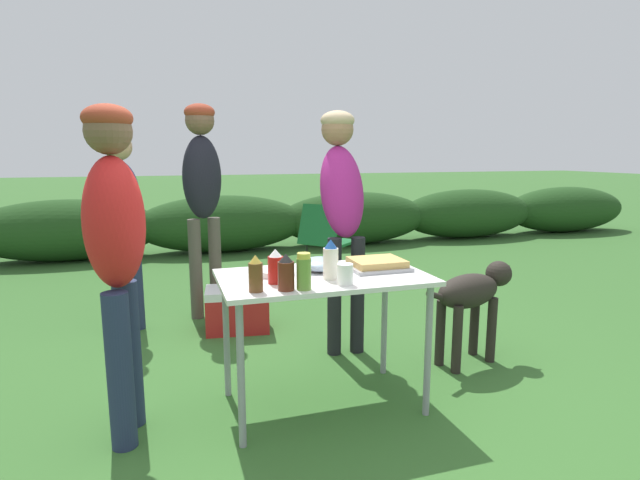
{
  "coord_description": "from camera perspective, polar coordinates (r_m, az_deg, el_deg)",
  "views": [
    {
      "loc": [
        -0.8,
        -2.45,
        1.38
      ],
      "look_at": [
        0.05,
        0.22,
        0.89
      ],
      "focal_mm": 28.0,
      "sensor_mm": 36.0,
      "label": 1
    }
  ],
  "objects": [
    {
      "name": "food_tray",
      "position": [
        2.81,
        6.51,
        -2.76
      ],
      "size": [
        0.32,
        0.28,
        0.06
      ],
      "color": "#9E9EA3",
      "rests_on": "folding_table"
    },
    {
      "name": "mixing_bowl",
      "position": [
        2.75,
        -0.01,
        -2.76
      ],
      "size": [
        0.23,
        0.23,
        0.07
      ],
      "primitive_type": "ellipsoid",
      "color": "#99B2CC",
      "rests_on": "folding_table"
    },
    {
      "name": "relish_jar",
      "position": [
        2.36,
        -1.86,
        -3.65
      ],
      "size": [
        0.07,
        0.07,
        0.18
      ],
      "color": "olive",
      "rests_on": "folding_table"
    },
    {
      "name": "ketchup_bottle",
      "position": [
        2.49,
        -5.11,
        -3.09
      ],
      "size": [
        0.08,
        0.08,
        0.17
      ],
      "color": "red",
      "rests_on": "folding_table"
    },
    {
      "name": "dog",
      "position": [
        3.44,
        17.06,
        -6.06
      ],
      "size": [
        0.78,
        0.34,
        0.66
      ],
      "rotation": [
        0.0,
        0.0,
        -1.31
      ],
      "color": "#28231E",
      "rests_on": "ground"
    },
    {
      "name": "cooler_box",
      "position": [
        4.01,
        -9.43,
        -7.79
      ],
      "size": [
        0.52,
        0.38,
        0.34
      ],
      "rotation": [
        0.0,
        0.0,
        6.15
      ],
      "color": "#B21E1E",
      "rests_on": "ground"
    },
    {
      "name": "mayo_bottle",
      "position": [
        2.56,
        1.23,
        -2.33
      ],
      "size": [
        0.08,
        0.08,
        0.21
      ],
      "color": "silver",
      "rests_on": "folding_table"
    },
    {
      "name": "beer_bottle",
      "position": [
        2.35,
        -7.37,
        -3.9
      ],
      "size": [
        0.07,
        0.07,
        0.18
      ],
      "color": "brown",
      "rests_on": "folding_table"
    },
    {
      "name": "standing_person_in_dark_puffer",
      "position": [
        3.46,
        2.48,
        5.13
      ],
      "size": [
        0.33,
        0.48,
        1.67
      ],
      "rotation": [
        0.0,
        0.0,
        -0.07
      ],
      "color": "black",
      "rests_on": "ground"
    },
    {
      "name": "standing_person_in_gray_fleece",
      "position": [
        4.24,
        -13.31,
        6.38
      ],
      "size": [
        0.39,
        0.34,
        1.77
      ],
      "rotation": [
        0.0,
        0.0,
        0.37
      ],
      "color": "#4C473D",
      "rests_on": "ground"
    },
    {
      "name": "folding_table",
      "position": [
        2.68,
        0.38,
        -5.62
      ],
      "size": [
        1.1,
        0.64,
        0.74
      ],
      "color": "silver",
      "rests_on": "ground"
    },
    {
      "name": "shrub_hedge",
      "position": [
        7.17,
        -11.07,
        1.85
      ],
      "size": [
        14.4,
        0.9,
        0.79
      ],
      "color": "#1E4219",
      "rests_on": "ground"
    },
    {
      "name": "standing_person_with_beanie",
      "position": [
        2.5,
        -22.29,
        -0.01
      ],
      "size": [
        0.32,
        0.41,
        1.6
      ],
      "rotation": [
        0.0,
        0.0,
        1.43
      ],
      "color": "#232D4C",
      "rests_on": "ground"
    },
    {
      "name": "plate_stack",
      "position": [
        2.67,
        -5.21,
        -3.65
      ],
      "size": [
        0.21,
        0.21,
        0.03
      ],
      "primitive_type": "cylinder",
      "color": "white",
      "rests_on": "folding_table"
    },
    {
      "name": "ground_plane",
      "position": [
        2.93,
        0.36,
        -18.24
      ],
      "size": [
        60.0,
        60.0,
        0.0
      ],
      "primitive_type": "plane",
      "color": "#336028"
    },
    {
      "name": "bbq_sauce_bottle",
      "position": [
        2.36,
        -3.91,
        -3.77
      ],
      "size": [
        0.08,
        0.08,
        0.18
      ],
      "color": "#562314",
      "rests_on": "folding_table"
    },
    {
      "name": "paper_cup_stack",
      "position": [
        2.46,
        2.87,
        -3.93
      ],
      "size": [
        0.08,
        0.08,
        0.1
      ],
      "primitive_type": "cylinder",
      "color": "white",
      "rests_on": "folding_table"
    },
    {
      "name": "standing_person_in_navy_coat",
      "position": [
        4.04,
        -21.65,
        2.87
      ],
      "size": [
        0.37,
        0.36,
        1.53
      ],
      "rotation": [
        0.0,
        0.0,
        0.66
      ],
      "color": "#232D4C",
      "rests_on": "ground"
    },
    {
      "name": "camp_chair_green_behind_table",
      "position": [
        5.54,
        0.72,
        0.44
      ],
      "size": [
        0.75,
        0.74,
        0.83
      ],
      "rotation": [
        0.0,
        0.0,
        -0.82
      ],
      "color": "#19602D",
      "rests_on": "ground"
    }
  ]
}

